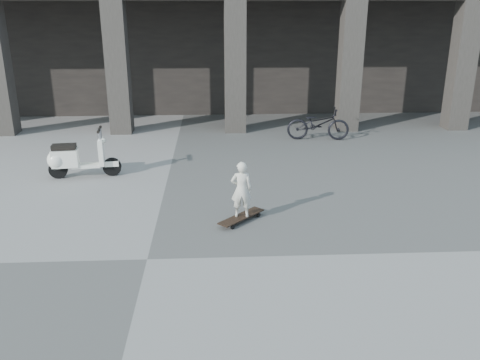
{
  "coord_description": "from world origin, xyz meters",
  "views": [
    {
      "loc": [
        1.12,
        -7.34,
        3.92
      ],
      "look_at": [
        1.6,
        1.92,
        0.65
      ],
      "focal_mm": 38.0,
      "sensor_mm": 36.0,
      "label": 1
    }
  ],
  "objects_px": {
    "longboard": "(241,217)",
    "scooter": "(71,159)",
    "bicycle": "(318,124)",
    "child": "(241,189)"
  },
  "relations": [
    {
      "from": "child",
      "to": "scooter",
      "type": "bearing_deg",
      "value": -33.59
    },
    {
      "from": "child",
      "to": "bicycle",
      "type": "bearing_deg",
      "value": -111.85
    },
    {
      "from": "scooter",
      "to": "longboard",
      "type": "bearing_deg",
      "value": -41.77
    },
    {
      "from": "longboard",
      "to": "scooter",
      "type": "height_order",
      "value": "scooter"
    },
    {
      "from": "bicycle",
      "to": "child",
      "type": "bearing_deg",
      "value": 161.96
    },
    {
      "from": "scooter",
      "to": "bicycle",
      "type": "height_order",
      "value": "scooter"
    },
    {
      "from": "child",
      "to": "bicycle",
      "type": "xyz_separation_m",
      "value": [
        2.6,
        5.88,
        -0.16
      ]
    },
    {
      "from": "longboard",
      "to": "child",
      "type": "height_order",
      "value": "child"
    },
    {
      "from": "bicycle",
      "to": "scooter",
      "type": "bearing_deg",
      "value": 121.95
    },
    {
      "from": "child",
      "to": "bicycle",
      "type": "relative_size",
      "value": 0.58
    }
  ]
}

